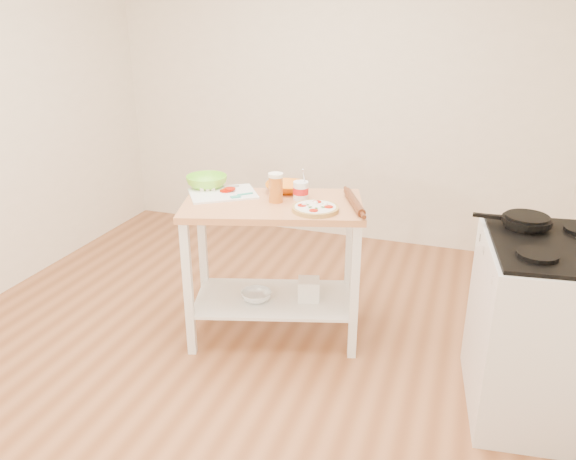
% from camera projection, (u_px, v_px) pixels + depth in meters
% --- Properties ---
extents(room_shell, '(4.04, 4.54, 2.74)m').
position_uv_depth(room_shell, '(220.00, 142.00, 2.82)').
color(room_shell, '#9E603A').
rests_on(room_shell, ground).
extents(prep_island, '(1.19, 0.86, 0.90)m').
position_uv_depth(prep_island, '(273.00, 242.00, 3.44)').
color(prep_island, tan).
rests_on(prep_island, ground).
extents(gas_stove, '(0.75, 0.85, 1.11)m').
position_uv_depth(gas_stove, '(545.00, 329.00, 2.82)').
color(gas_stove, silver).
rests_on(gas_stove, ground).
extents(skillet, '(0.38, 0.24, 0.03)m').
position_uv_depth(skillet, '(525.00, 220.00, 2.85)').
color(skillet, black).
rests_on(skillet, gas_stove).
extents(pizza, '(0.27, 0.27, 0.04)m').
position_uv_depth(pizza, '(315.00, 208.00, 3.20)').
color(pizza, tan).
rests_on(pizza, prep_island).
extents(cutting_board, '(0.50, 0.47, 0.04)m').
position_uv_depth(cutting_board, '(222.00, 193.00, 3.48)').
color(cutting_board, white).
rests_on(cutting_board, prep_island).
extents(spatula, '(0.11, 0.14, 0.01)m').
position_uv_depth(spatula, '(241.00, 195.00, 3.42)').
color(spatula, teal).
rests_on(spatula, cutting_board).
extents(knife, '(0.25, 0.14, 0.01)m').
position_uv_depth(knife, '(212.00, 187.00, 3.57)').
color(knife, silver).
rests_on(knife, cutting_board).
extents(orange_bowl, '(0.28, 0.28, 0.06)m').
position_uv_depth(orange_bowl, '(284.00, 187.00, 3.53)').
color(orange_bowl, orange).
rests_on(orange_bowl, prep_island).
extents(green_bowl, '(0.37, 0.37, 0.08)m').
position_uv_depth(green_bowl, '(207.00, 182.00, 3.59)').
color(green_bowl, '#83E334').
rests_on(green_bowl, prep_island).
extents(beer_pint, '(0.09, 0.09, 0.18)m').
position_uv_depth(beer_pint, '(276.00, 188.00, 3.32)').
color(beer_pint, '#C36721').
rests_on(beer_pint, prep_island).
extents(yogurt_tub, '(0.09, 0.09, 0.20)m').
position_uv_depth(yogurt_tub, '(301.00, 191.00, 3.37)').
color(yogurt_tub, white).
rests_on(yogurt_tub, prep_island).
extents(rolling_pin, '(0.21, 0.39, 0.05)m').
position_uv_depth(rolling_pin, '(354.00, 202.00, 3.28)').
color(rolling_pin, '#602C15').
rests_on(rolling_pin, prep_island).
extents(shelf_glass_bowl, '(0.23, 0.23, 0.06)m').
position_uv_depth(shelf_glass_bowl, '(256.00, 296.00, 3.53)').
color(shelf_glass_bowl, silver).
rests_on(shelf_glass_bowl, prep_island).
extents(shelf_bin, '(0.17, 0.17, 0.13)m').
position_uv_depth(shelf_bin, '(309.00, 289.00, 3.54)').
color(shelf_bin, white).
rests_on(shelf_bin, prep_island).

